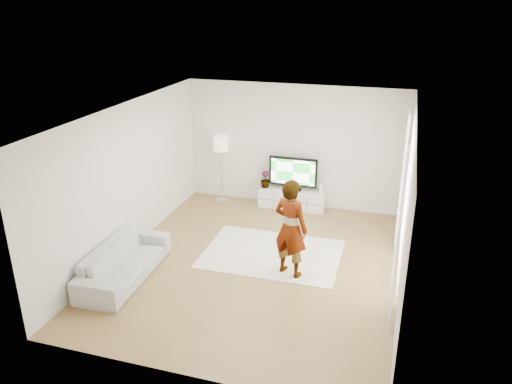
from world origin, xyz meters
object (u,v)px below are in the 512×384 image
(sofa, at_px, (124,262))
(floor_lamp, at_px, (221,146))
(rug, at_px, (272,254))
(media_console, at_px, (292,199))
(player, at_px, (291,228))
(television, at_px, (293,172))

(sofa, bearing_deg, floor_lamp, -8.06)
(rug, bearing_deg, floor_lamp, 129.47)
(media_console, height_order, player, player)
(media_console, relative_size, rug, 0.60)
(rug, bearing_deg, media_console, 93.59)
(rug, height_order, floor_lamp, floor_lamp)
(sofa, bearing_deg, media_console, -30.69)
(television, height_order, sofa, television)
(television, bearing_deg, media_console, -90.00)
(television, xyz_separation_m, player, (0.63, -2.93, 0.04))
(floor_lamp, bearing_deg, sofa, -95.83)
(player, distance_m, sofa, 2.93)
(television, relative_size, rug, 0.43)
(player, xyz_separation_m, floor_lamp, (-2.32, 2.84, 0.46))
(sofa, bearing_deg, player, -73.07)
(sofa, relative_size, floor_lamp, 1.31)
(sofa, bearing_deg, rug, -57.53)
(media_console, xyz_separation_m, television, (0.00, 0.03, 0.63))
(television, height_order, rug, television)
(television, relative_size, sofa, 0.53)
(media_console, relative_size, sofa, 0.73)
(sofa, bearing_deg, television, -30.52)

